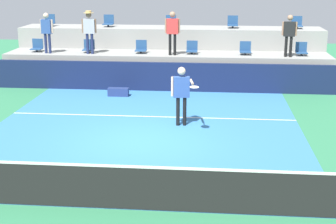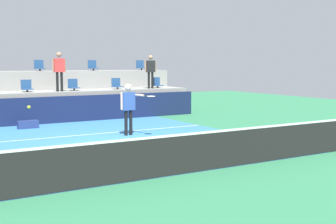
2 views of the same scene
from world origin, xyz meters
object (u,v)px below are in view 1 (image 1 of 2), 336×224
stadium_chair_lower_right (245,49)px  spectator_leaning_on_rail (289,32)px  stadium_chair_upper_right (233,23)px  spectator_in_grey (47,29)px  tennis_player (182,90)px  stadium_chair_upper_far_left (50,21)px  stadium_chair_lower_mid_right (192,48)px  spectator_with_hat (89,28)px  stadium_chair_lower_far_right (301,50)px  spectator_in_white (172,29)px  equipment_bag (118,92)px  stadium_chair_upper_center (171,22)px  stadium_chair_upper_far_right (297,24)px  stadium_chair_upper_left (108,22)px  stadium_chair_lower_left (89,47)px  stadium_chair_lower_far_left (37,46)px  stadium_chair_lower_mid_left (141,48)px

stadium_chair_lower_right → spectator_leaning_on_rail: bearing=-13.4°
stadium_chair_upper_right → spectator_in_grey: spectator_in_grey is taller
stadium_chair_upper_right → tennis_player: size_ratio=0.30×
stadium_chair_lower_right → stadium_chair_upper_far_left: 8.72m
stadium_chair_lower_mid_right → spectator_with_hat: spectator_with_hat is taller
stadium_chair_lower_far_right → stadium_chair_lower_mid_right: bearing=180.0°
stadium_chair_lower_far_right → spectator_in_white: size_ratio=0.31×
stadium_chair_upper_far_left → tennis_player: size_ratio=0.30×
spectator_with_hat → equipment_bag: size_ratio=2.24×
stadium_chair_upper_center → spectator_in_white: bearing=-83.2°
stadium_chair_lower_right → spectator_leaning_on_rail: spectator_leaning_on_rail is taller
spectator_in_white → stadium_chair_upper_far_right: bearing=23.2°
stadium_chair_lower_mid_right → equipment_bag: bearing=-139.3°
spectator_in_white → stadium_chair_upper_left: bearing=143.9°
stadium_chair_upper_far_right → spectator_leaning_on_rail: 2.27m
stadium_chair_lower_far_right → tennis_player: size_ratio=0.30×
stadium_chair_upper_far_right → spectator_leaning_on_rail: size_ratio=0.33×
stadium_chair_upper_left → equipment_bag: bearing=-74.1°
stadium_chair_lower_left → stadium_chair_upper_left: bearing=75.6°
stadium_chair_upper_center → spectator_with_hat: size_ratio=0.31×
stadium_chair_upper_right → equipment_bag: bearing=-136.4°
spectator_leaning_on_rail → spectator_in_white: bearing=180.0°
spectator_with_hat → spectator_leaning_on_rail: 7.78m
stadium_chair_lower_mid_right → stadium_chair_upper_left: (-3.74, 1.80, 0.85)m
stadium_chair_lower_far_left → stadium_chair_upper_far_right: 10.88m
spectator_in_grey → spectator_leaning_on_rail: size_ratio=1.00×
stadium_chair_lower_mid_right → stadium_chair_upper_far_left: 6.68m
stadium_chair_lower_mid_right → stadium_chair_lower_left: bearing=180.0°
stadium_chair_upper_far_left → stadium_chair_upper_center: (5.37, 0.00, 0.00)m
stadium_chair_lower_far_right → stadium_chair_upper_far_right: size_ratio=1.00×
stadium_chair_lower_far_left → stadium_chair_upper_far_left: size_ratio=1.00×
stadium_chair_upper_far_right → spectator_in_grey: size_ratio=0.32×
stadium_chair_upper_far_right → equipment_bag: 8.30m
stadium_chair_lower_mid_left → stadium_chair_upper_far_right: 6.69m
stadium_chair_lower_far_left → equipment_bag: size_ratio=0.68×
stadium_chair_lower_right → spectator_leaning_on_rail: size_ratio=0.33×
stadium_chair_lower_right → stadium_chair_lower_mid_right: bearing=180.0°
stadium_chair_upper_far_right → spectator_in_grey: (-10.11, -2.18, -0.11)m
stadium_chair_lower_right → stadium_chair_upper_far_right: size_ratio=1.00×
stadium_chair_upper_center → tennis_player: 7.65m
stadium_chair_upper_far_right → tennis_player: (-4.36, -7.49, -1.23)m
spectator_in_grey → spectator_in_white: (5.03, -0.00, 0.06)m
stadium_chair_upper_far_right → equipment_bag: bearing=-149.8°
spectator_leaning_on_rail → stadium_chair_upper_far_left: bearing=167.8°
stadium_chair_upper_left → stadium_chair_upper_center: (2.73, 0.00, 0.00)m
stadium_chair_lower_left → stadium_chair_lower_mid_right: size_ratio=1.00×
stadium_chair_upper_left → stadium_chair_lower_mid_left: bearing=-46.9°
stadium_chair_upper_center → stadium_chair_lower_mid_left: bearing=-120.1°
stadium_chair_lower_left → stadium_chair_upper_far_right: stadium_chair_upper_far_right is taller
stadium_chair_upper_center → spectator_with_hat: bearing=-144.4°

